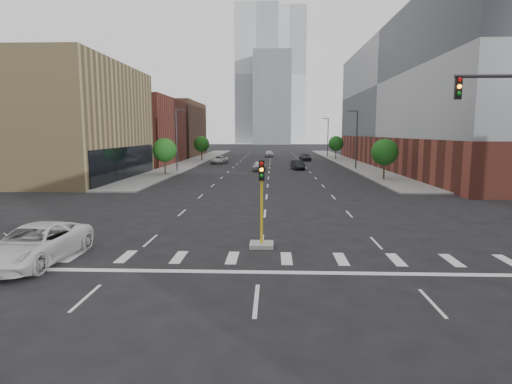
# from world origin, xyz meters

# --- Properties ---
(ground) EXTENTS (400.00, 400.00, 0.00)m
(ground) POSITION_xyz_m (0.00, 0.00, 0.00)
(ground) COLOR black
(ground) RESTS_ON ground
(sidewalk_left_far) EXTENTS (5.00, 92.00, 0.15)m
(sidewalk_left_far) POSITION_xyz_m (-15.00, 74.00, 0.07)
(sidewalk_left_far) COLOR gray
(sidewalk_left_far) RESTS_ON ground
(sidewalk_right_far) EXTENTS (5.00, 92.00, 0.15)m
(sidewalk_right_far) POSITION_xyz_m (15.00, 74.00, 0.07)
(sidewalk_right_far) COLOR gray
(sidewalk_right_far) RESTS_ON ground
(building_left_mid) EXTENTS (20.00, 24.00, 14.00)m
(building_left_mid) POSITION_xyz_m (-27.50, 40.00, 7.00)
(building_left_mid) COLOR #A18A5B
(building_left_mid) RESTS_ON ground
(building_left_far_a) EXTENTS (20.00, 22.00, 12.00)m
(building_left_far_a) POSITION_xyz_m (-27.50, 66.00, 6.00)
(building_left_far_a) COLOR brown
(building_left_far_a) RESTS_ON ground
(building_left_far_b) EXTENTS (20.00, 24.00, 13.00)m
(building_left_far_b) POSITION_xyz_m (-27.50, 92.00, 6.50)
(building_left_far_b) COLOR brown
(building_left_far_b) RESTS_ON ground
(building_right_main) EXTENTS (24.00, 70.00, 22.00)m
(building_right_main) POSITION_xyz_m (29.50, 60.00, 11.00)
(building_right_main) COLOR brown
(building_right_main) RESTS_ON ground
(tower_left) EXTENTS (22.00, 22.00, 70.00)m
(tower_left) POSITION_xyz_m (-8.00, 220.00, 35.00)
(tower_left) COLOR #B2B7BC
(tower_left) RESTS_ON ground
(tower_right) EXTENTS (20.00, 20.00, 80.00)m
(tower_right) POSITION_xyz_m (10.00, 260.00, 40.00)
(tower_right) COLOR #B2B7BC
(tower_right) RESTS_ON ground
(tower_mid) EXTENTS (18.00, 18.00, 44.00)m
(tower_mid) POSITION_xyz_m (0.00, 200.00, 22.00)
(tower_mid) COLOR slate
(tower_mid) RESTS_ON ground
(median_traffic_signal) EXTENTS (1.20, 1.20, 4.40)m
(median_traffic_signal) POSITION_xyz_m (0.00, 8.97, 0.97)
(median_traffic_signal) COLOR #999993
(median_traffic_signal) RESTS_ON ground
(streetlight_right_a) EXTENTS (1.60, 0.22, 9.07)m
(streetlight_right_a) POSITION_xyz_m (13.41, 55.00, 5.01)
(streetlight_right_a) COLOR #2D2D30
(streetlight_right_a) RESTS_ON ground
(streetlight_right_b) EXTENTS (1.60, 0.22, 9.07)m
(streetlight_right_b) POSITION_xyz_m (13.41, 90.00, 5.01)
(streetlight_right_b) COLOR #2D2D30
(streetlight_right_b) RESTS_ON ground
(streetlight_left) EXTENTS (1.60, 0.22, 9.07)m
(streetlight_left) POSITION_xyz_m (-13.41, 50.00, 5.01)
(streetlight_left) COLOR #2D2D30
(streetlight_left) RESTS_ON ground
(tree_left_near) EXTENTS (3.20, 3.20, 4.85)m
(tree_left_near) POSITION_xyz_m (-14.00, 45.00, 3.39)
(tree_left_near) COLOR #382619
(tree_left_near) RESTS_ON ground
(tree_left_far) EXTENTS (3.20, 3.20, 4.85)m
(tree_left_far) POSITION_xyz_m (-14.00, 75.00, 3.39)
(tree_left_far) COLOR #382619
(tree_left_far) RESTS_ON ground
(tree_right_near) EXTENTS (3.20, 3.20, 4.85)m
(tree_right_near) POSITION_xyz_m (14.00, 40.00, 3.39)
(tree_right_near) COLOR #382619
(tree_right_near) RESTS_ON ground
(tree_right_far) EXTENTS (3.20, 3.20, 4.85)m
(tree_right_far) POSITION_xyz_m (14.00, 80.00, 3.39)
(tree_right_far) COLOR #382619
(tree_right_far) RESTS_ON ground
(car_near_left) EXTENTS (2.05, 4.58, 1.53)m
(car_near_left) POSITION_xyz_m (-1.50, 52.07, 0.76)
(car_near_left) COLOR #B4B5B9
(car_near_left) RESTS_ON ground
(car_mid_right) EXTENTS (2.17, 4.70, 1.49)m
(car_mid_right) POSITION_xyz_m (4.42, 54.67, 0.75)
(car_mid_right) COLOR black
(car_mid_right) RESTS_ON ground
(car_far_left) EXTENTS (3.04, 5.34, 1.41)m
(car_far_left) POSITION_xyz_m (-9.38, 67.01, 0.70)
(car_far_left) COLOR silver
(car_far_left) RESTS_ON ground
(car_deep_right) EXTENTS (2.34, 4.97, 1.40)m
(car_deep_right) POSITION_xyz_m (7.15, 75.52, 0.70)
(car_deep_right) COLOR black
(car_deep_right) RESTS_ON ground
(car_distant) EXTENTS (2.12, 4.73, 1.58)m
(car_distant) POSITION_xyz_m (-0.35, 89.08, 0.79)
(car_distant) COLOR #B3B3B8
(car_distant) RESTS_ON ground
(parked_minivan) EXTENTS (3.21, 6.21, 1.68)m
(parked_minivan) POSITION_xyz_m (-10.00, 6.00, 0.84)
(parked_minivan) COLOR silver
(parked_minivan) RESTS_ON ground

